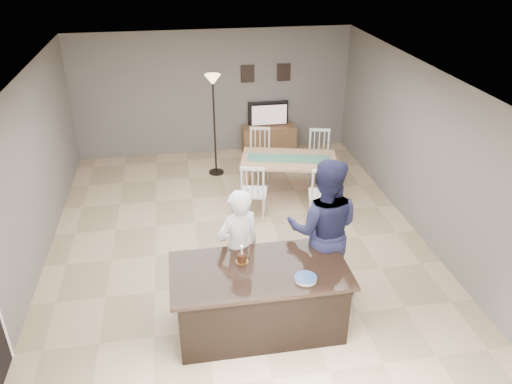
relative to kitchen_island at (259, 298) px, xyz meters
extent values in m
plane|color=tan|center=(0.00, 1.80, -0.45)|extent=(8.00, 8.00, 0.00)
plane|color=slate|center=(0.00, 5.80, 0.90)|extent=(6.00, 0.00, 6.00)
plane|color=slate|center=(-3.00, 1.80, 0.90)|extent=(0.00, 8.00, 8.00)
plane|color=slate|center=(3.00, 1.80, 0.90)|extent=(0.00, 8.00, 8.00)
plane|color=white|center=(0.00, 1.80, 2.25)|extent=(8.00, 8.00, 0.00)
cube|color=black|center=(0.00, 0.00, -0.03)|extent=(2.00, 1.00, 0.85)
cube|color=black|center=(0.00, 0.00, 0.42)|extent=(2.15, 1.10, 0.05)
cube|color=brown|center=(1.20, 5.57, -0.15)|extent=(1.20, 0.40, 0.60)
imported|color=black|center=(1.20, 5.64, 0.41)|extent=(0.91, 0.12, 0.53)
plane|color=orange|center=(1.20, 5.56, 0.42)|extent=(0.78, 0.00, 0.78)
cube|color=black|center=(0.75, 5.78, 1.30)|extent=(0.30, 0.02, 0.38)
cube|color=black|center=(1.55, 5.78, 1.30)|extent=(0.30, 0.02, 0.38)
imported|color=silver|center=(-0.18, 0.55, 0.40)|extent=(0.73, 0.60, 1.70)
imported|color=#1B1E3D|center=(0.95, 0.55, 0.56)|extent=(1.17, 1.03, 2.03)
cylinder|color=gold|center=(-0.19, 0.19, 0.45)|extent=(0.16, 0.16, 0.00)
cylinder|color=#361C0E|center=(-0.19, 0.19, 0.50)|extent=(0.11, 0.11, 0.10)
cylinder|color=white|center=(-0.19, 0.19, 0.61)|extent=(0.02, 0.02, 0.11)
sphere|color=#FFBF4C|center=(-0.19, 0.19, 0.68)|extent=(0.02, 0.02, 0.02)
cylinder|color=white|center=(0.49, -0.29, 0.45)|extent=(0.26, 0.26, 0.01)
cylinder|color=white|center=(0.49, -0.29, 0.46)|extent=(0.26, 0.26, 0.01)
cylinder|color=white|center=(0.49, -0.29, 0.48)|extent=(0.26, 0.26, 0.01)
cylinder|color=#2F5190|center=(0.49, -0.29, 0.48)|extent=(0.26, 0.26, 0.00)
cube|color=tan|center=(1.13, 3.32, 0.33)|extent=(1.90, 1.35, 0.04)
cylinder|color=tan|center=(0.28, 3.12, -0.07)|extent=(0.06, 0.06, 0.76)
cylinder|color=tan|center=(1.97, 3.52, -0.07)|extent=(0.06, 0.06, 0.76)
cube|color=#43795F|center=(1.13, 3.32, 0.36)|extent=(1.55, 0.72, 0.01)
cube|color=silver|center=(0.38, 2.73, 0.03)|extent=(0.54, 0.52, 0.04)
cylinder|color=silver|center=(0.16, 2.61, -0.22)|extent=(0.03, 0.03, 0.46)
cylinder|color=silver|center=(0.59, 2.86, -0.22)|extent=(0.03, 0.03, 0.46)
cube|color=silver|center=(0.33, 2.54, 0.57)|extent=(0.40, 0.13, 0.05)
cube|color=silver|center=(1.52, 2.45, 0.03)|extent=(0.54, 0.52, 0.04)
cylinder|color=silver|center=(1.30, 2.33, -0.22)|extent=(0.03, 0.03, 0.46)
cylinder|color=silver|center=(1.74, 2.57, -0.22)|extent=(0.03, 0.03, 0.46)
cube|color=silver|center=(1.48, 2.26, 0.57)|extent=(0.40, 0.13, 0.05)
cube|color=silver|center=(0.73, 4.19, 0.03)|extent=(0.54, 0.52, 0.04)
cylinder|color=silver|center=(0.95, 4.32, -0.22)|extent=(0.03, 0.03, 0.46)
cylinder|color=silver|center=(0.52, 4.07, -0.22)|extent=(0.03, 0.03, 0.46)
cube|color=silver|center=(0.78, 4.38, 0.57)|extent=(0.40, 0.13, 0.05)
cube|color=silver|center=(1.88, 3.91, 0.03)|extent=(0.54, 0.52, 0.04)
cylinder|color=silver|center=(2.10, 4.03, -0.22)|extent=(0.03, 0.03, 0.46)
cylinder|color=silver|center=(1.66, 3.79, -0.22)|extent=(0.03, 0.03, 0.46)
cube|color=silver|center=(1.93, 4.10, 0.57)|extent=(0.40, 0.13, 0.05)
cylinder|color=black|center=(-0.10, 4.62, -0.44)|extent=(0.31, 0.31, 0.03)
cylinder|color=black|center=(-0.10, 4.62, 0.52)|extent=(0.04, 0.04, 1.90)
cone|color=#F4D286|center=(-0.10, 4.62, 1.51)|extent=(0.31, 0.31, 0.20)
camera|label=1|loc=(-0.85, -4.78, 4.07)|focal=35.00mm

